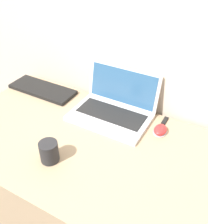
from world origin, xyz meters
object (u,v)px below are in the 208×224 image
drink_cup (49,151)px  computer_mouse (160,130)px  external_keyboard (42,89)px  laptop (114,107)px  usb_stick (165,121)px

drink_cup → computer_mouse: bearing=49.0°
computer_mouse → external_keyboard: 0.72m
laptop → drink_cup: (-0.08, -0.41, 0.00)m
laptop → usb_stick: size_ratio=6.45×
external_keyboard → usb_stick: 0.72m
laptop → usb_stick: 0.26m
external_keyboard → laptop: bearing=0.3°
laptop → drink_cup: bearing=-101.4°
laptop → computer_mouse: 0.26m
computer_mouse → drink_cup: bearing=-131.0°
drink_cup → usb_stick: bearing=55.5°
drink_cup → usb_stick: (0.33, 0.48, -0.04)m
drink_cup → usb_stick: drink_cup is taller
usb_stick → laptop: bearing=-164.2°
drink_cup → external_keyboard: drink_cup is taller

